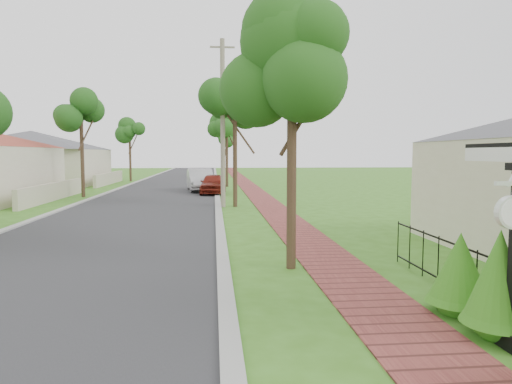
{
  "coord_description": "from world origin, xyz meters",
  "views": [
    {
      "loc": [
        0.44,
        -6.58,
        2.63
      ],
      "look_at": [
        1.69,
        6.82,
        1.5
      ],
      "focal_mm": 32.0,
      "sensor_mm": 36.0,
      "label": 1
    }
  ],
  "objects_px": {
    "parked_car_red": "(213,184)",
    "parked_car_white": "(200,180)",
    "near_tree": "(292,67)",
    "utility_pole": "(223,123)"
  },
  "relations": [
    {
      "from": "parked_car_red",
      "to": "parked_car_white",
      "type": "relative_size",
      "value": 0.82
    },
    {
      "from": "parked_car_red",
      "to": "near_tree",
      "type": "height_order",
      "value": "near_tree"
    },
    {
      "from": "parked_car_red",
      "to": "utility_pole",
      "type": "relative_size",
      "value": 0.48
    },
    {
      "from": "near_tree",
      "to": "utility_pole",
      "type": "xyz_separation_m",
      "value": [
        -1.3,
        12.29,
        -0.42
      ]
    },
    {
      "from": "parked_car_red",
      "to": "parked_car_white",
      "type": "xyz_separation_m",
      "value": [
        -0.92,
        2.51,
        0.12
      ]
    },
    {
      "from": "utility_pole",
      "to": "parked_car_white",
      "type": "bearing_deg",
      "value": 98.11
    },
    {
      "from": "parked_car_red",
      "to": "utility_pole",
      "type": "bearing_deg",
      "value": -82.14
    },
    {
      "from": "parked_car_red",
      "to": "near_tree",
      "type": "relative_size",
      "value": 0.68
    },
    {
      "from": "near_tree",
      "to": "parked_car_white",
      "type": "bearing_deg",
      "value": 96.97
    },
    {
      "from": "utility_pole",
      "to": "near_tree",
      "type": "bearing_deg",
      "value": -83.96
    }
  ]
}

